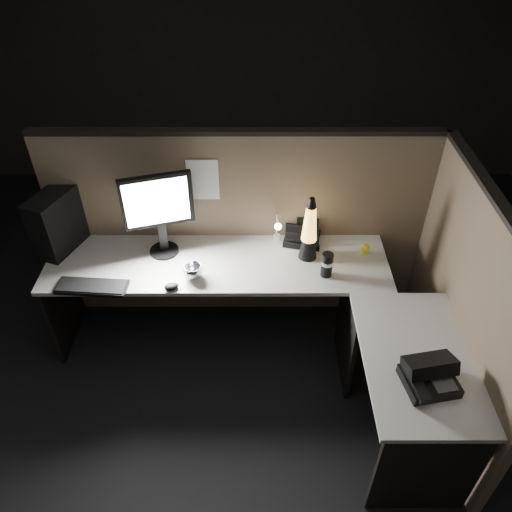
{
  "coord_description": "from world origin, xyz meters",
  "views": [
    {
      "loc": [
        0.11,
        -1.95,
        2.9
      ],
      "look_at": [
        0.11,
        0.35,
        0.99
      ],
      "focal_mm": 35.0,
      "sensor_mm": 36.0,
      "label": 1
    }
  ],
  "objects_px": {
    "monitor": "(158,207)",
    "lava_lamp": "(309,233)",
    "keyboard": "(92,287)",
    "pc_tower": "(58,221)",
    "desk_phone": "(429,375)"
  },
  "relations": [
    {
      "from": "monitor",
      "to": "lava_lamp",
      "type": "bearing_deg",
      "value": -20.35
    },
    {
      "from": "monitor",
      "to": "lava_lamp",
      "type": "relative_size",
      "value": 1.26
    },
    {
      "from": "lava_lamp",
      "to": "keyboard",
      "type": "bearing_deg",
      "value": -167.17
    },
    {
      "from": "lava_lamp",
      "to": "monitor",
      "type": "bearing_deg",
      "value": 176.13
    },
    {
      "from": "keyboard",
      "to": "pc_tower",
      "type": "bearing_deg",
      "value": 128.16
    },
    {
      "from": "monitor",
      "to": "keyboard",
      "type": "bearing_deg",
      "value": -153.1
    },
    {
      "from": "monitor",
      "to": "keyboard",
      "type": "distance_m",
      "value": 0.65
    },
    {
      "from": "monitor",
      "to": "desk_phone",
      "type": "xyz_separation_m",
      "value": [
        1.52,
        -1.09,
        -0.3
      ]
    },
    {
      "from": "monitor",
      "to": "pc_tower",
      "type": "bearing_deg",
      "value": 158.88
    },
    {
      "from": "pc_tower",
      "to": "keyboard",
      "type": "bearing_deg",
      "value": -34.7
    },
    {
      "from": "pc_tower",
      "to": "lava_lamp",
      "type": "distance_m",
      "value": 1.69
    },
    {
      "from": "lava_lamp",
      "to": "desk_phone",
      "type": "distance_m",
      "value": 1.17
    },
    {
      "from": "keyboard",
      "to": "desk_phone",
      "type": "relative_size",
      "value": 1.48
    },
    {
      "from": "pc_tower",
      "to": "monitor",
      "type": "xyz_separation_m",
      "value": [
        0.7,
        -0.06,
        0.15
      ]
    },
    {
      "from": "keyboard",
      "to": "lava_lamp",
      "type": "xyz_separation_m",
      "value": [
        1.39,
        0.32,
        0.18
      ]
    }
  ]
}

